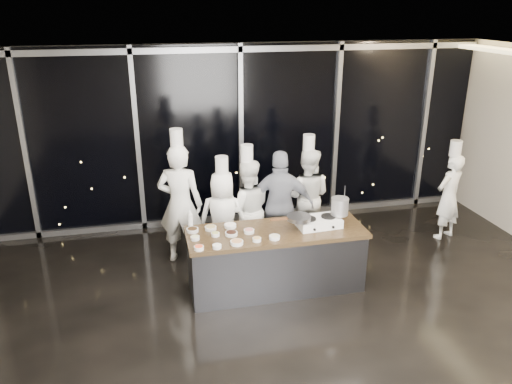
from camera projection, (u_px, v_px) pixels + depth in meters
ground at (293, 324)px, 6.35m from camera, size 9.00×9.00×0.00m
room_shell at (314, 153)px, 5.59m from camera, size 9.02×7.02×3.21m
window_wall at (241, 136)px, 8.91m from camera, size 8.90×0.11×3.20m
demo_counter at (276, 259)px, 7.01m from camera, size 2.46×0.86×0.90m
stove at (318, 222)px, 6.96m from camera, size 0.62×0.42×0.14m
frying_pan at (298, 218)px, 6.83m from camera, size 0.59×0.35×0.06m
stock_pot at (340, 206)px, 6.97m from camera, size 0.26×0.26×0.24m
prep_bowls at (226, 235)px, 6.66m from camera, size 1.19×0.73×0.05m
squeeze_bottle at (190, 219)px, 6.88m from camera, size 0.07×0.07×0.27m
chef_far_left at (180, 203)px, 7.59m from camera, size 0.80×0.65×2.13m
chef_left at (223, 217)px, 7.59m from camera, size 0.83×0.64×1.73m
chef_center at (247, 209)px, 7.77m from camera, size 0.82×0.66×1.85m
guest at (281, 206)px, 7.73m from camera, size 1.10×0.64×1.76m
chef_right at (307, 196)px, 8.26m from camera, size 0.98×0.90×1.87m
chef_side at (449, 195)px, 8.44m from camera, size 0.64×0.53×1.73m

